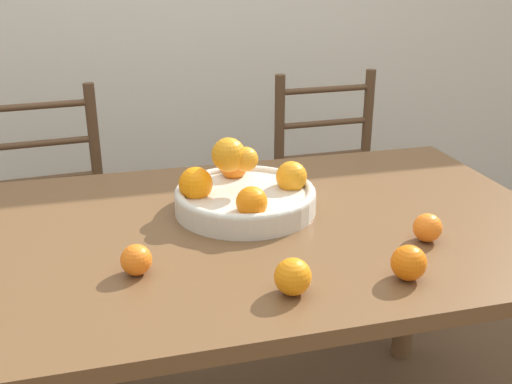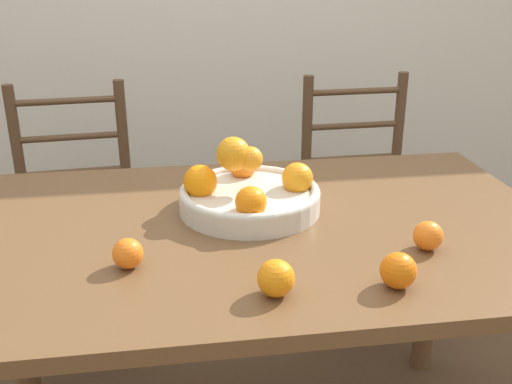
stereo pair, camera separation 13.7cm
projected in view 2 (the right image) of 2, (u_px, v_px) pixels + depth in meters
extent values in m
cube|color=brown|center=(249.00, 231.00, 1.42)|extent=(1.48, 0.90, 0.03)
cylinder|color=brown|center=(16.00, 307.00, 1.81)|extent=(0.07, 0.07, 0.73)
cylinder|color=brown|center=(431.00, 274.00, 1.99)|extent=(0.07, 0.07, 0.73)
cylinder|color=beige|center=(250.00, 201.00, 1.49)|extent=(0.35, 0.35, 0.05)
torus|color=beige|center=(250.00, 191.00, 1.48)|extent=(0.35, 0.35, 0.02)
sphere|color=orange|center=(297.00, 178.00, 1.49)|extent=(0.08, 0.08, 0.08)
sphere|color=orange|center=(243.00, 165.00, 1.58)|extent=(0.07, 0.07, 0.07)
sphere|color=orange|center=(200.00, 182.00, 1.47)|extent=(0.08, 0.08, 0.08)
sphere|color=orange|center=(251.00, 202.00, 1.36)|extent=(0.07, 0.07, 0.07)
sphere|color=orange|center=(251.00, 159.00, 1.45)|extent=(0.06, 0.06, 0.06)
sphere|color=orange|center=(233.00, 154.00, 1.45)|extent=(0.08, 0.08, 0.08)
sphere|color=orange|center=(128.00, 254.00, 1.21)|extent=(0.06, 0.06, 0.06)
sphere|color=orange|center=(428.00, 236.00, 1.29)|extent=(0.06, 0.06, 0.06)
sphere|color=orange|center=(398.00, 271.00, 1.14)|extent=(0.07, 0.07, 0.07)
sphere|color=orange|center=(276.00, 278.00, 1.11)|extent=(0.07, 0.07, 0.07)
cylinder|color=#513823|center=(23.00, 313.00, 2.03)|extent=(0.04, 0.04, 0.45)
cylinder|color=#513823|center=(137.00, 300.00, 2.11)|extent=(0.04, 0.04, 0.45)
cylinder|color=#513823|center=(26.00, 207.00, 2.26)|extent=(0.04, 0.04, 0.93)
cylinder|color=#513823|center=(128.00, 198.00, 2.34)|extent=(0.04, 0.04, 0.93)
cube|color=#513823|center=(76.00, 222.00, 2.14)|extent=(0.45, 0.43, 0.04)
cylinder|color=#513823|center=(74.00, 172.00, 2.26)|extent=(0.38, 0.05, 0.02)
cylinder|color=#513823|center=(70.00, 137.00, 2.21)|extent=(0.38, 0.05, 0.02)
cylinder|color=#513823|center=(66.00, 101.00, 2.16)|extent=(0.38, 0.05, 0.02)
cylinder|color=#513823|center=(328.00, 288.00, 2.18)|extent=(0.04, 0.04, 0.45)
cylinder|color=#513823|center=(425.00, 278.00, 2.25)|extent=(0.04, 0.04, 0.45)
cylinder|color=#513823|center=(305.00, 190.00, 2.42)|extent=(0.04, 0.04, 0.93)
cylinder|color=#513823|center=(394.00, 184.00, 2.49)|extent=(0.04, 0.04, 0.93)
cube|color=#513823|center=(365.00, 205.00, 2.29)|extent=(0.43, 0.41, 0.04)
cylinder|color=#513823|center=(352.00, 158.00, 2.41)|extent=(0.38, 0.04, 0.02)
cylinder|color=#513823|center=(354.00, 126.00, 2.36)|extent=(0.38, 0.04, 0.02)
cylinder|color=#513823|center=(356.00, 91.00, 2.31)|extent=(0.38, 0.04, 0.02)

